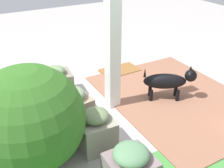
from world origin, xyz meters
TOP-DOWN VIEW (x-y plane):
  - ground_plane at (0.00, 0.00)m, footprint 12.00×12.00m
  - brick_path at (-0.71, 0.24)m, footprint 1.80×2.40m
  - porch_pillar at (0.18, -0.05)m, footprint 0.16×0.16m
  - stone_planter_nearest at (0.76, -0.71)m, footprint 0.49×0.40m
  - stone_planter_near at (0.77, -0.02)m, footprint 0.47×0.43m
  - stone_planter_mid at (0.75, 0.60)m, footprint 0.39×0.41m
  - stone_planter_far at (0.69, 1.21)m, footprint 0.43×0.40m
  - round_shrub at (1.40, 0.50)m, footprint 1.08×1.08m
  - terracotta_pot_spiky at (1.36, -0.72)m, footprint 0.22×0.22m
  - dog at (-0.58, 0.19)m, footprint 0.70×0.49m
  - doormat at (-0.45, -0.92)m, footprint 0.66×0.41m

SIDE VIEW (x-z plane):
  - ground_plane at x=0.00m, z-range 0.00..0.00m
  - brick_path at x=-0.71m, z-range 0.00..0.02m
  - doormat at x=-0.45m, z-range 0.00..0.03m
  - stone_planter_far at x=0.69m, z-range -0.01..0.41m
  - stone_planter_near at x=0.77m, z-range -0.02..0.42m
  - stone_planter_nearest at x=0.76m, z-range -0.02..0.43m
  - stone_planter_mid at x=0.75m, z-range -0.02..0.46m
  - terracotta_pot_spiky at x=1.36m, z-range -0.01..0.51m
  - dog at x=-0.58m, z-range 0.04..0.55m
  - round_shrub at x=1.40m, z-range 0.00..1.08m
  - porch_pillar at x=0.18m, z-range 0.00..2.01m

